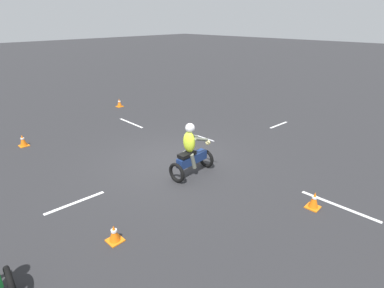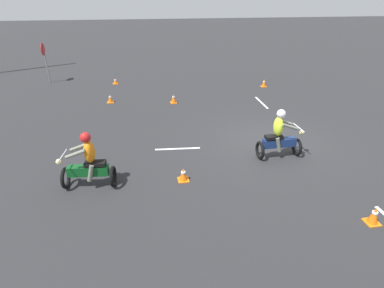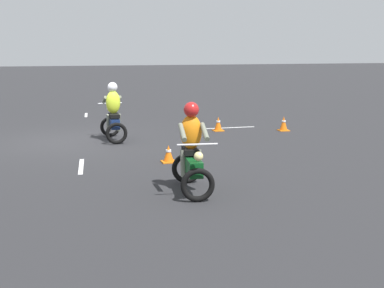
# 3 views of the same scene
# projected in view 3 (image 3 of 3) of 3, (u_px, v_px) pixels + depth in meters

# --- Properties ---
(ground_plane) EXTENTS (120.00, 120.00, 0.00)m
(ground_plane) POSITION_uv_depth(u_px,v_px,m) (73.00, 141.00, 15.10)
(ground_plane) COLOR #28282B
(motorcycle_rider_foreground) EXTENTS (0.70, 1.52, 1.66)m
(motorcycle_rider_foreground) POSITION_uv_depth(u_px,v_px,m) (113.00, 115.00, 15.11)
(motorcycle_rider_foreground) COLOR black
(motorcycle_rider_foreground) RESTS_ON ground
(motorcycle_rider_background) EXTENTS (0.79, 1.54, 1.66)m
(motorcycle_rider_background) POSITION_uv_depth(u_px,v_px,m) (192.00, 153.00, 9.76)
(motorcycle_rider_background) COLOR black
(motorcycle_rider_background) RESTS_ON ground
(traffic_cone_near_right) EXTENTS (0.32, 0.32, 0.46)m
(traffic_cone_near_right) POSITION_uv_depth(u_px,v_px,m) (284.00, 124.00, 16.95)
(traffic_cone_near_right) COLOR orange
(traffic_cone_near_right) RESTS_ON ground
(traffic_cone_mid_center) EXTENTS (0.32, 0.32, 0.40)m
(traffic_cone_mid_center) POSITION_uv_depth(u_px,v_px,m) (168.00, 154.00, 12.34)
(traffic_cone_mid_center) COLOR orange
(traffic_cone_mid_center) RESTS_ON ground
(traffic_cone_mid_left) EXTENTS (0.32, 0.32, 0.45)m
(traffic_cone_mid_left) POSITION_uv_depth(u_px,v_px,m) (218.00, 124.00, 16.92)
(traffic_cone_mid_left) COLOR orange
(traffic_cone_mid_left) RESTS_ON ground
(lane_stripe_n) EXTENTS (0.23, 1.57, 0.01)m
(lane_stripe_n) POSITION_uv_depth(u_px,v_px,m) (81.00, 166.00, 11.94)
(lane_stripe_n) COLOR silver
(lane_stripe_n) RESTS_ON ground
(lane_stripe_w) EXTENTS (1.95, 0.11, 0.01)m
(lane_stripe_w) POSITION_uv_depth(u_px,v_px,m) (226.00, 128.00, 17.58)
(lane_stripe_w) COLOR silver
(lane_stripe_w) RESTS_ON ground
(lane_stripe_s) EXTENTS (0.20, 1.26, 0.01)m
(lane_stripe_s) POSITION_uv_depth(u_px,v_px,m) (86.00, 115.00, 20.85)
(lane_stripe_s) COLOR silver
(lane_stripe_s) RESTS_ON ground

